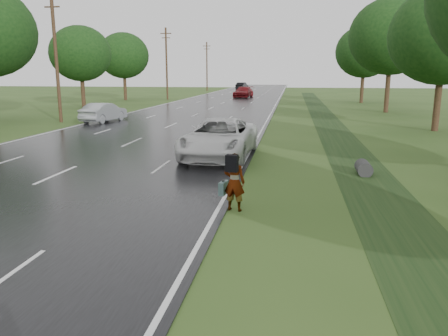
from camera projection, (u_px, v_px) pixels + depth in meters
name	position (u px, v px, depth m)	size (l,w,h in m)	color
road	(219.00, 105.00, 52.20)	(14.00, 180.00, 0.04)	black
edge_stripe_east	(275.00, 105.00, 51.18)	(0.12, 180.00, 0.01)	silver
edge_stripe_west	(164.00, 104.00, 53.21)	(0.12, 180.00, 0.01)	silver
center_line	(219.00, 105.00, 52.20)	(0.12, 180.00, 0.01)	silver
drainage_ditch	(340.00, 140.00, 25.09)	(2.20, 120.00, 0.56)	black
utility_pole_mid	(56.00, 54.00, 33.17)	(1.60, 0.26, 10.00)	#342615
utility_pole_far	(167.00, 63.00, 62.13)	(1.60, 0.26, 10.00)	#342615
utility_pole_distant	(207.00, 66.00, 91.09)	(1.60, 0.26, 10.00)	#342615
tree_east_c	(444.00, 35.00, 27.89)	(7.00, 7.00, 9.29)	#342615
tree_east_d	(392.00, 37.00, 41.25)	(8.00, 8.00, 10.76)	#342615
tree_east_f	(364.00, 52.00, 54.97)	(7.20, 7.20, 9.62)	#342615
tree_west_d	(80.00, 54.00, 47.30)	(6.60, 6.60, 8.80)	#342615
tree_west_f	(124.00, 56.00, 60.84)	(7.00, 7.00, 9.29)	#342615
pedestrian	(234.00, 181.00, 12.17)	(0.78, 0.75, 1.65)	#A5998C
white_pickup	(219.00, 138.00, 19.83)	(2.87, 6.22, 1.73)	silver
silver_sedan	(104.00, 112.00, 34.01)	(1.57, 4.51, 1.49)	#95989D
far_car_red	(243.00, 92.00, 67.65)	(2.31, 5.69, 1.65)	maroon
far_car_dark	(242.00, 86.00, 96.81)	(1.74, 4.98, 1.64)	black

